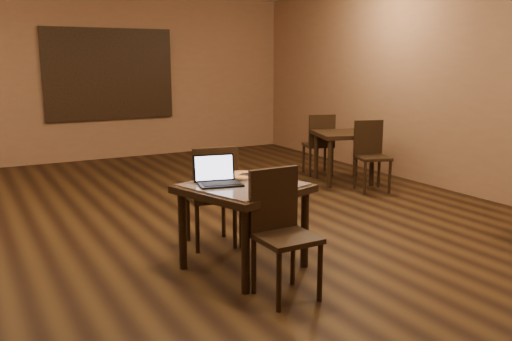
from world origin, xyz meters
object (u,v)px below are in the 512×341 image
pizza_pan (243,177)px  other_table_a (344,141)px  chair_main_near (281,225)px  tiled_table (244,195)px  laptop (217,177)px  chair_main_far (213,191)px  other_table_a_chair_near (371,151)px  other_table_a_chair_far (320,141)px

pizza_pan → other_table_a: pizza_pan is taller
chair_main_near → pizza_pan: bearing=81.2°
tiled_table → laptop: bearing=133.2°
chair_main_far → laptop: bearing=78.4°
tiled_table → pizza_pan: pizza_pan is taller
chair_main_far → pizza_pan: size_ratio=2.85×
pizza_pan → other_table_a_chair_near: size_ratio=0.36×
tiled_table → laptop: 0.28m
laptop → other_table_a: laptop is taller
pizza_pan → other_table_a_chair_near: 3.20m
laptop → chair_main_near: bearing=-62.3°
pizza_pan → laptop: bearing=-157.5°
laptop → other_table_a_chair_near: size_ratio=0.42×
tiled_table → other_table_a_chair_near: bearing=12.2°
other_table_a → other_table_a_chair_near: bearing=-69.4°
tiled_table → other_table_a_chair_far: size_ratio=1.19×
tiled_table → laptop: size_ratio=2.86×
pizza_pan → other_table_a_chair_far: bearing=43.8°
chair_main_near → other_table_a: chair_main_near is taller
tiled_table → chair_main_near: chair_main_near is taller
chair_main_far → pizza_pan: bearing=118.4°
chair_main_far → other_table_a_chair_near: size_ratio=1.04×
other_table_a_chair_near → laptop: bearing=-134.5°
chair_main_far → pizza_pan: 0.44m
laptop → other_table_a: 3.82m
chair_main_far → pizza_pan: chair_main_far is taller
pizza_pan → other_table_a_chair_near: (2.82, 1.50, -0.22)m
pizza_pan → other_table_a_chair_far: (2.76, 2.65, -0.22)m
tiled_table → other_table_a_chair_far: (2.88, 2.89, -0.11)m
pizza_pan → other_table_a_chair_far: 3.83m
chair_main_near → pizza_pan: chair_main_near is taller
laptop → other_table_a_chair_near: (3.14, 1.63, -0.28)m
chair_main_far → tiled_table: bearing=99.9°
chair_main_near → laptop: 0.79m
laptop → pizza_pan: 0.35m
chair_main_far → other_table_a_chair_far: chair_main_far is taller
tiled_table → pizza_pan: size_ratio=3.27×
chair_main_near → other_table_a_chair_near: chair_main_near is taller
other_table_a_chair_far → laptop: bearing=60.0°
tiled_table → other_table_a: (2.91, 2.31, -0.03)m
pizza_pan → other_table_a: 3.48m
chair_main_far → laptop: same height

